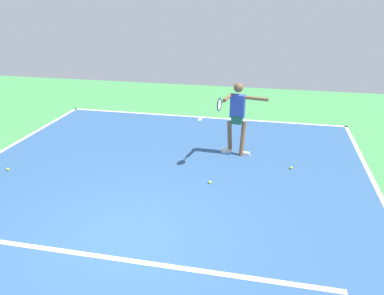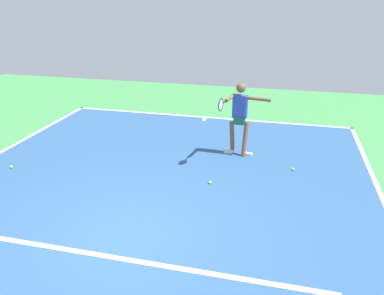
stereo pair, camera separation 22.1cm
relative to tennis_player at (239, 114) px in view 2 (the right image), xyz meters
The scene contains 9 objects.
ground_plane 4.35m from the tennis_player, 70.35° to the left, with size 22.69×22.69×0.00m, color #428E4C.
court_surface 4.35m from the tennis_player, 70.35° to the left, with size 9.16×13.68×0.00m, color #2D5484.
court_line_baseline_near 3.33m from the tennis_player, 63.30° to the right, with size 9.16×0.10×0.01m, color white.
court_line_service 4.84m from the tennis_player, 72.53° to the left, with size 6.87×0.10×0.01m, color white.
court_line_centre_mark 3.16m from the tennis_player, 61.58° to the right, with size 0.10×0.30×0.01m, color white.
tennis_player is the anchor object (origin of this frame).
tennis_ball_centre_court 1.83m from the tennis_player, 155.07° to the left, with size 0.07×0.07×0.07m, color #CCE033.
tennis_ball_by_baseline 5.55m from the tennis_player, 22.52° to the left, with size 0.07×0.07×0.07m, color yellow.
tennis_ball_by_sideline 2.06m from the tennis_player, 78.19° to the left, with size 0.07×0.07×0.07m, color #CCE033.
Camera 2 is at (-2.41, 4.90, 3.82)m, focal length 35.44 mm.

